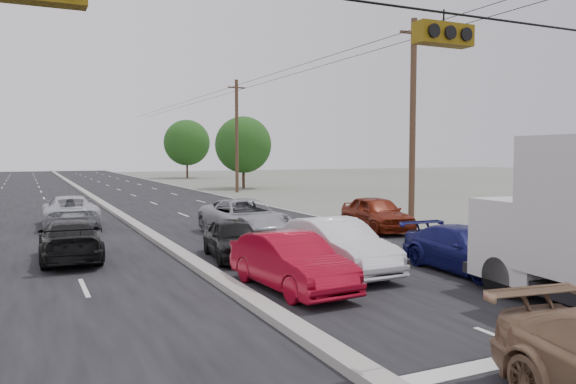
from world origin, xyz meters
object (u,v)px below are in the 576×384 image
utility_pole_right_b (413,121)px  utility_pole_right_c (237,135)px  queue_car_e (377,214)px  oncoming_near (70,240)px  queue_car_d (467,251)px  tree_right_mid (243,145)px  tree_right_far (187,143)px  queue_car_c (245,218)px  oncoming_far (70,211)px  queue_car_a (233,239)px  red_sedan (291,263)px  queue_car_b (336,247)px

utility_pole_right_b → utility_pole_right_c: same height
queue_car_e → oncoming_near: 13.13m
queue_car_e → queue_car_d: bearing=-100.1°
tree_right_mid → oncoming_near: size_ratio=1.52×
tree_right_mid → tree_right_far: bearing=87.7°
queue_car_c → tree_right_far: bearing=75.6°
queue_car_c → oncoming_far: (-6.47, 6.60, -0.04)m
queue_car_a → oncoming_far: 12.04m
utility_pole_right_c → red_sedan: 36.47m
utility_pole_right_b → queue_car_e: bearing=-156.5°
red_sedan → queue_car_d: red_sedan is taller
utility_pole_right_c → queue_car_e: size_ratio=2.17×
queue_car_d → oncoming_near: (-10.44, 6.93, 0.02)m
utility_pole_right_b → tree_right_mid: 30.11m
utility_pole_right_b → queue_car_d: 12.05m
tree_right_mid → queue_car_c: 32.41m
utility_pole_right_c → tree_right_far: (3.50, 30.00, -0.15)m
red_sedan → queue_car_a: red_sedan is taller
queue_car_b → queue_car_d: size_ratio=1.04×
queue_car_a → red_sedan: bearing=-84.3°
utility_pole_right_b → queue_car_c: 9.84m
red_sedan → queue_car_a: 4.66m
tree_right_mid → tree_right_far: (1.00, 25.00, 0.62)m
tree_right_mid → queue_car_b: (-11.50, -38.13, -3.55)m
queue_car_d → queue_car_c: bearing=110.2°
utility_pole_right_b → red_sedan: 15.23m
queue_car_b → queue_car_d: queue_car_b is taller
queue_car_a → queue_car_d: size_ratio=0.86×
red_sedan → oncoming_far: (-4.20, 15.90, 0.01)m
oncoming_far → oncoming_near: bearing=87.1°
red_sedan → oncoming_far: size_ratio=0.83×
tree_right_mid → queue_car_c: (-11.33, -30.16, -3.56)m
red_sedan → tree_right_mid: bearing=66.7°
tree_right_far → red_sedan: bearing=-102.8°
queue_car_b → queue_car_c: (0.17, 7.98, -0.01)m
utility_pole_right_c → queue_car_c: 27.01m
queue_car_b → oncoming_far: bearing=111.5°
oncoming_near → oncoming_far: oncoming_far is taller
utility_pole_right_c → queue_car_e: 26.77m
queue_car_d → tree_right_mid: bearing=79.7°
queue_car_c → red_sedan: bearing=-105.5°
queue_car_a → oncoming_near: (-4.94, 1.97, 0.01)m
queue_car_b → tree_right_mid: bearing=71.3°
tree_right_mid → queue_car_a: tree_right_mid is taller
utility_pole_right_b → queue_car_e: size_ratio=2.17×
utility_pole_right_c → utility_pole_right_b: bearing=-90.0°
oncoming_near → oncoming_far: size_ratio=0.88×
tree_right_mid → oncoming_near: bearing=-119.3°
utility_pole_right_c → queue_car_d: utility_pole_right_c is taller
queue_car_a → oncoming_near: size_ratio=0.84×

